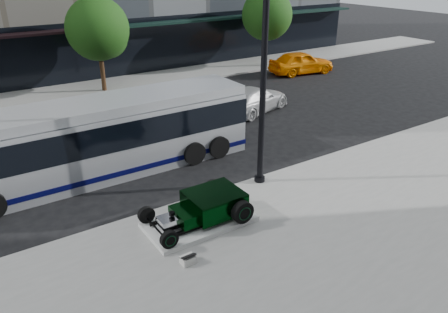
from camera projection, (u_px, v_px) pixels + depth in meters
ground at (192, 171)px, 17.50m from camera, size 120.00×120.00×0.00m
sidewalk_far at (84, 90)px, 28.11m from camera, size 70.00×4.00×0.12m
street_trees at (100, 31)px, 26.44m from camera, size 29.80×3.80×5.70m
display_plinth at (200, 222)px, 13.81m from camera, size 3.40×1.80×0.15m
hot_rod at (208, 205)px, 13.77m from camera, size 3.22×2.00×0.81m
info_plaque at (188, 259)px, 12.00m from camera, size 0.41×0.31×0.31m
lamppost at (263, 95)px, 15.10m from camera, size 0.40×0.40×7.27m
transit_bus at (100, 138)px, 16.82m from camera, size 12.12×2.88×2.92m
white_sedan at (254, 100)px, 24.03m from camera, size 5.15×3.27×1.39m
yellow_taxi at (301, 62)px, 32.00m from camera, size 5.07×2.69×1.64m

